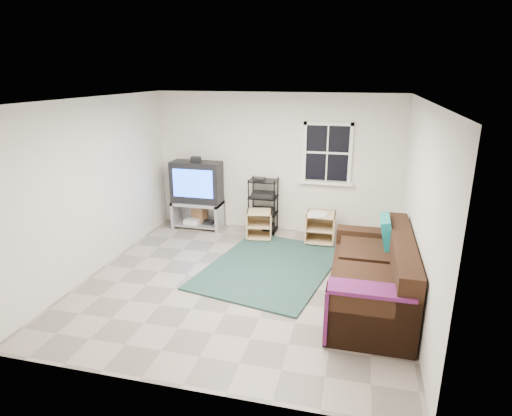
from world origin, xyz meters
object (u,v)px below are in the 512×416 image
(tv_unit, at_px, (197,189))
(side_table_right, at_px, (320,225))
(av_rack, at_px, (263,209))
(sofa, at_px, (374,279))
(side_table_left, at_px, (259,223))

(tv_unit, xyz_separation_m, side_table_right, (2.42, -0.23, -0.45))
(av_rack, bearing_deg, tv_unit, -177.78)
(side_table_right, bearing_deg, sofa, -66.10)
(side_table_right, relative_size, sofa, 0.26)
(tv_unit, xyz_separation_m, av_rack, (1.30, 0.05, -0.32))
(tv_unit, distance_m, av_rack, 1.34)
(tv_unit, bearing_deg, sofa, -34.09)
(tv_unit, xyz_separation_m, sofa, (3.31, -2.24, -0.41))
(sofa, bearing_deg, tv_unit, 145.91)
(tv_unit, relative_size, side_table_left, 2.68)
(tv_unit, relative_size, sofa, 0.63)
(av_rack, xyz_separation_m, side_table_left, (0.00, -0.33, -0.18))
(av_rack, xyz_separation_m, side_table_right, (1.12, -0.29, -0.14))
(tv_unit, distance_m, side_table_left, 1.43)
(side_table_left, distance_m, sofa, 2.81)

